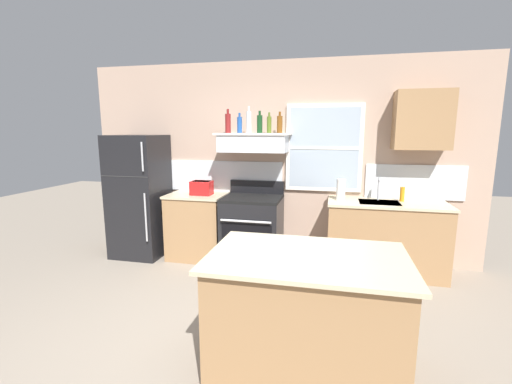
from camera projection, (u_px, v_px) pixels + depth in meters
ground_plane at (230, 346)px, 2.87m from camera, size 16.00×16.00×0.00m
back_wall at (278, 162)px, 4.76m from camera, size 5.40×0.11×2.70m
refrigerator at (140, 196)px, 4.90m from camera, size 0.70×0.72×1.72m
counter_left_of_stove at (198, 226)px, 4.84m from camera, size 0.79×0.63×0.91m
toaster at (202, 188)px, 4.69m from camera, size 0.30×0.20×0.19m
stove_range at (252, 229)px, 4.63m from camera, size 0.76×0.69×1.09m
range_hood_shelf at (254, 142)px, 4.52m from camera, size 0.96×0.52×0.24m
bottle_red_label_wine at (228, 123)px, 4.54m from camera, size 0.07×0.07×0.31m
bottle_blue_liqueur at (240, 125)px, 4.53m from camera, size 0.07×0.07×0.26m
bottle_clear_tall at (249, 122)px, 4.46m from camera, size 0.06×0.06×0.34m
bottle_dark_green_wine at (260, 124)px, 4.46m from camera, size 0.07×0.07×0.28m
bottle_olive_oil_square at (269, 124)px, 4.46m from camera, size 0.06×0.06×0.26m
bottle_amber_wine at (280, 124)px, 4.44m from camera, size 0.07×0.07×0.27m
counter_right_with_sink at (385, 238)px, 4.30m from camera, size 1.43×0.63×0.91m
sink_faucet at (379, 187)px, 4.30m from camera, size 0.03×0.17×0.28m
paper_towel_roll at (341, 190)px, 4.32m from camera, size 0.11×0.11×0.27m
dish_soap_bottle at (402, 194)px, 4.26m from camera, size 0.06×0.06×0.18m
kitchen_island at (306, 314)px, 2.50m from camera, size 1.40×0.90×0.91m
upper_cabinet_right at (422, 120)px, 4.10m from camera, size 0.64×0.32×0.70m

